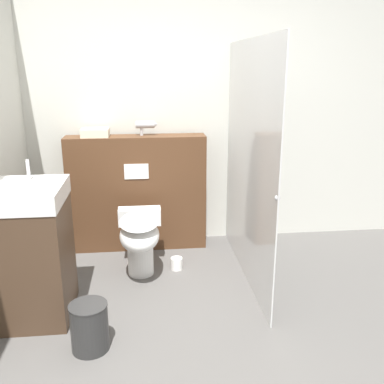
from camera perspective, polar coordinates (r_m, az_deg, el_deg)
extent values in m
plane|color=#565451|center=(2.85, 0.65, -20.46)|extent=(12.00, 12.00, 0.00)
cube|color=silver|center=(4.16, -2.43, 10.13)|extent=(8.00, 0.06, 2.50)
cube|color=#51331E|center=(4.11, -7.28, -0.12)|extent=(1.29, 0.24, 1.09)
cube|color=white|center=(3.92, -7.43, 2.72)|extent=(0.22, 0.01, 0.14)
cube|color=silver|center=(3.46, 7.46, 3.72)|extent=(0.01, 1.65, 1.91)
sphere|color=#B2B2B7|center=(2.73, 11.30, -0.80)|extent=(0.04, 0.04, 0.04)
cylinder|color=white|center=(3.68, -6.88, -8.14)|extent=(0.22, 0.22, 0.37)
ellipsoid|color=white|center=(3.52, -7.01, -5.71)|extent=(0.32, 0.53, 0.22)
ellipsoid|color=white|center=(3.47, -7.08, -3.87)|extent=(0.32, 0.51, 0.02)
cube|color=white|center=(3.78, -7.00, -3.23)|extent=(0.37, 0.13, 0.15)
cube|color=#473323|center=(3.20, -20.52, -8.58)|extent=(0.49, 0.55, 0.83)
cube|color=white|center=(3.03, -21.43, -0.33)|extent=(0.50, 0.56, 0.13)
cylinder|color=silver|center=(3.14, -21.00, 2.80)|extent=(0.02, 0.02, 0.14)
cylinder|color=#B7B7BC|center=(3.99, -6.28, 8.93)|extent=(0.17, 0.07, 0.07)
cone|color=#B7B7BC|center=(3.99, -4.82, 8.97)|extent=(0.03, 0.06, 0.06)
cylinder|color=#B7B7BC|center=(4.00, -6.75, 8.16)|extent=(0.03, 0.03, 0.09)
cube|color=beige|center=(4.00, -12.78, 7.74)|extent=(0.25, 0.20, 0.07)
cylinder|color=white|center=(3.79, -2.07, -9.51)|extent=(0.10, 0.10, 0.11)
cylinder|color=#2D2D2D|center=(2.86, -13.50, -17.19)|extent=(0.23, 0.23, 0.30)
cylinder|color=#2D2D2D|center=(2.78, -13.72, -14.51)|extent=(0.24, 0.24, 0.01)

